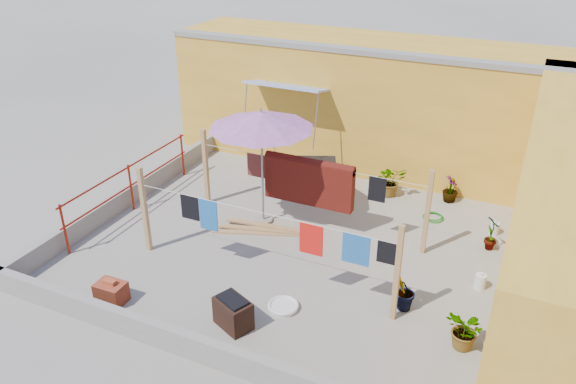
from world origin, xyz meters
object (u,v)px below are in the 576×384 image
(green_hose, at_px, (433,217))
(brick_stack, at_px, (111,292))
(water_jug_b, at_px, (494,228))
(plant_back_a, at_px, (391,180))
(outdoor_table, at_px, (306,164))
(brazier, at_px, (233,313))
(water_jug_a, at_px, (480,281))
(patio_umbrella, at_px, (261,121))
(white_basin, at_px, (283,306))

(green_hose, bearing_deg, brick_stack, -130.34)
(brick_stack, bearing_deg, water_jug_b, 41.77)
(plant_back_a, bearing_deg, outdoor_table, -167.55)
(brazier, distance_m, water_jug_a, 4.47)
(outdoor_table, relative_size, brick_stack, 3.10)
(brazier, bearing_deg, water_jug_a, 38.00)
(brick_stack, relative_size, plant_back_a, 0.68)
(outdoor_table, relative_size, plant_back_a, 2.11)
(plant_back_a, bearing_deg, brazier, -100.54)
(brazier, relative_size, water_jug_a, 2.22)
(patio_umbrella, height_order, white_basin, patio_umbrella)
(patio_umbrella, bearing_deg, white_basin, -56.39)
(white_basin, bearing_deg, water_jug_a, 34.18)
(water_jug_a, bearing_deg, water_jug_b, 90.00)
(water_jug_a, bearing_deg, white_basin, -145.82)
(patio_umbrella, relative_size, outdoor_table, 1.73)
(water_jug_b, relative_size, green_hose, 0.64)
(brick_stack, distance_m, white_basin, 3.00)
(patio_umbrella, bearing_deg, water_jug_b, 18.88)
(brazier, distance_m, green_hose, 5.42)
(patio_umbrella, height_order, plant_back_a, patio_umbrella)
(water_jug_b, bearing_deg, brick_stack, -138.23)
(white_basin, xyz_separation_m, green_hose, (1.68, 4.20, -0.02))
(water_jug_b, bearing_deg, outdoor_table, 175.30)
(outdoor_table, distance_m, plant_back_a, 2.04)
(brazier, height_order, water_jug_a, brazier)
(brazier, xyz_separation_m, water_jug_b, (3.52, 4.81, -0.13))
(patio_umbrella, distance_m, brazier, 3.99)
(brazier, distance_m, white_basin, 0.95)
(patio_umbrella, distance_m, outdoor_table, 2.60)
(brick_stack, bearing_deg, green_hose, 49.66)
(patio_umbrella, relative_size, water_jug_b, 9.11)
(brick_stack, relative_size, brazier, 0.72)
(white_basin, bearing_deg, brick_stack, -159.06)
(water_jug_b, bearing_deg, white_basin, -126.05)
(outdoor_table, height_order, white_basin, outdoor_table)
(outdoor_table, relative_size, green_hose, 3.40)
(patio_umbrella, bearing_deg, brick_stack, -107.70)
(patio_umbrella, height_order, brick_stack, patio_umbrella)
(outdoor_table, height_order, brazier, outdoor_table)
(outdoor_table, xyz_separation_m, brazier, (0.94, -5.18, -0.34))
(outdoor_table, xyz_separation_m, water_jug_a, (4.46, -2.43, -0.46))
(brazier, distance_m, water_jug_b, 5.97)
(brick_stack, distance_m, green_hose, 6.91)
(plant_back_a, bearing_deg, green_hose, -29.95)
(water_jug_b, bearing_deg, water_jug_a, -90.00)
(white_basin, relative_size, plant_back_a, 0.71)
(water_jug_a, bearing_deg, patio_umbrella, 174.08)
(patio_umbrella, height_order, outdoor_table, patio_umbrella)
(brick_stack, height_order, water_jug_a, brick_stack)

